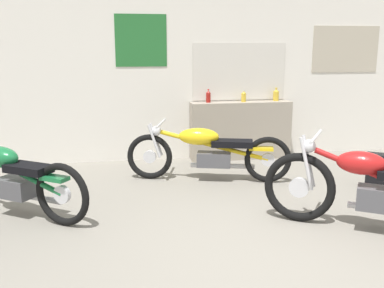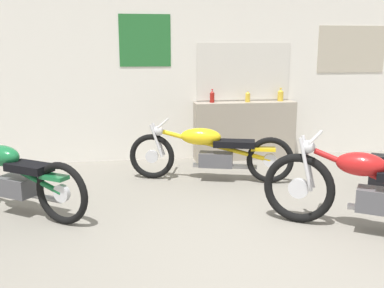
% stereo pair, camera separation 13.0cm
% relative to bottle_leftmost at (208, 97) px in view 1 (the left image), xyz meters
% --- Properties ---
extents(ground_plane, '(24.00, 24.00, 0.00)m').
position_rel_bottle_leftmost_xyz_m(ground_plane, '(-0.14, -3.57, -0.97)').
color(ground_plane, gray).
extents(wall_back, '(10.00, 0.07, 2.80)m').
position_rel_bottle_leftmost_xyz_m(wall_back, '(-0.12, 0.15, 0.43)').
color(wall_back, silver).
rests_on(wall_back, ground_plane).
extents(sill_counter, '(1.56, 0.28, 0.89)m').
position_rel_bottle_leftmost_xyz_m(sill_counter, '(0.51, -0.03, -0.53)').
color(sill_counter, gray).
rests_on(sill_counter, ground_plane).
extents(bottle_leftmost, '(0.07, 0.07, 0.20)m').
position_rel_bottle_leftmost_xyz_m(bottle_leftmost, '(0.00, 0.00, 0.00)').
color(bottle_leftmost, maroon).
rests_on(bottle_leftmost, sill_counter).
extents(bottle_left_center, '(0.07, 0.07, 0.18)m').
position_rel_bottle_leftmost_xyz_m(bottle_left_center, '(0.55, -0.03, -0.01)').
color(bottle_left_center, gold).
rests_on(bottle_left_center, sill_counter).
extents(bottle_center, '(0.09, 0.09, 0.20)m').
position_rel_bottle_leftmost_xyz_m(bottle_center, '(1.08, 0.02, 0.00)').
color(bottle_center, gold).
rests_on(bottle_center, sill_counter).
extents(motorcycle_green, '(1.68, 1.19, 0.81)m').
position_rel_bottle_leftmost_xyz_m(motorcycle_green, '(-2.51, -1.93, -0.57)').
color(motorcycle_green, black).
rests_on(motorcycle_green, ground_plane).
extents(motorcycle_red, '(1.74, 1.20, 0.90)m').
position_rel_bottle_leftmost_xyz_m(motorcycle_red, '(0.92, -2.98, -0.55)').
color(motorcycle_red, black).
rests_on(motorcycle_red, ground_plane).
extents(motorcycle_yellow, '(2.08, 0.81, 0.76)m').
position_rel_bottle_leftmost_xyz_m(motorcycle_yellow, '(-0.23, -1.10, -0.58)').
color(motorcycle_yellow, black).
rests_on(motorcycle_yellow, ground_plane).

